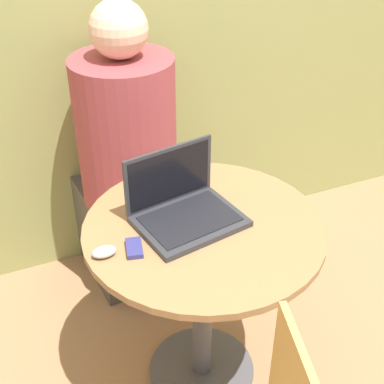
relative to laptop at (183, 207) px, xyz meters
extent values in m
plane|color=#9E704C|center=(0.05, -0.06, -0.76)|extent=(12.00, 12.00, 0.00)
cylinder|color=#4C4C51|center=(0.05, -0.06, -0.75)|extent=(0.41, 0.41, 0.02)
cylinder|color=#4C4C51|center=(0.05, -0.06, -0.41)|extent=(0.07, 0.07, 0.67)
cylinder|color=olive|center=(0.05, -0.06, -0.06)|extent=(0.77, 0.77, 0.02)
cube|color=#2D2D33|center=(0.01, -0.04, -0.03)|extent=(0.36, 0.30, 0.02)
cube|color=black|center=(0.01, -0.04, -0.02)|extent=(0.31, 0.24, 0.00)
cube|color=#2D2D33|center=(-0.02, 0.08, 0.08)|extent=(0.32, 0.07, 0.20)
cube|color=black|center=(-0.01, 0.08, 0.08)|extent=(0.29, 0.05, 0.18)
cube|color=navy|center=(-0.20, -0.09, -0.04)|extent=(0.06, 0.09, 0.02)
ellipsoid|color=#B2B2B7|center=(-0.28, -0.08, -0.03)|extent=(0.07, 0.05, 0.03)
cube|color=#4C4742|center=(-0.02, 0.71, -0.53)|extent=(0.43, 0.59, 0.46)
cylinder|color=#993D42|center=(-0.01, 0.57, 0.00)|extent=(0.40, 0.40, 0.61)
sphere|color=beige|center=(-0.01, 0.57, 0.41)|extent=(0.22, 0.22, 0.22)
camera|label=1|loc=(-0.52, -1.29, 0.99)|focal=50.00mm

